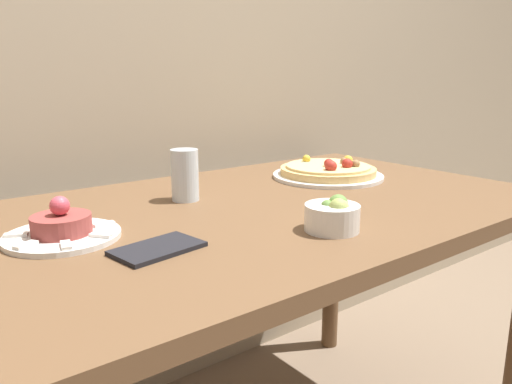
# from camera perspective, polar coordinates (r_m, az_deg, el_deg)

# --- Properties ---
(dining_table) EXTENTS (1.43, 0.81, 0.74)m
(dining_table) POSITION_cam_1_polar(r_m,az_deg,el_deg) (1.15, -0.82, -6.06)
(dining_table) COLOR brown
(dining_table) RESTS_ON ground_plane
(pizza_plate) EXTENTS (0.31, 0.31, 0.06)m
(pizza_plate) POSITION_cam_1_polar(r_m,az_deg,el_deg) (1.44, 8.27, 2.33)
(pizza_plate) COLOR white
(pizza_plate) RESTS_ON dining_table
(tartare_plate) EXTENTS (0.21, 0.21, 0.08)m
(tartare_plate) POSITION_cam_1_polar(r_m,az_deg,el_deg) (0.97, -21.30, -4.01)
(tartare_plate) COLOR white
(tartare_plate) RESTS_ON dining_table
(small_bowl) EXTENTS (0.11, 0.11, 0.07)m
(small_bowl) POSITION_cam_1_polar(r_m,az_deg,el_deg) (0.96, 8.84, -2.63)
(small_bowl) COLOR white
(small_bowl) RESTS_ON dining_table
(drinking_glass) EXTENTS (0.06, 0.06, 0.12)m
(drinking_glass) POSITION_cam_1_polar(r_m,az_deg,el_deg) (1.18, -8.13, 1.93)
(drinking_glass) COLOR silver
(drinking_glass) RESTS_ON dining_table
(napkin) EXTENTS (0.16, 0.11, 0.01)m
(napkin) POSITION_cam_1_polar(r_m,az_deg,el_deg) (0.86, -11.18, -6.36)
(napkin) COLOR black
(napkin) RESTS_ON dining_table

